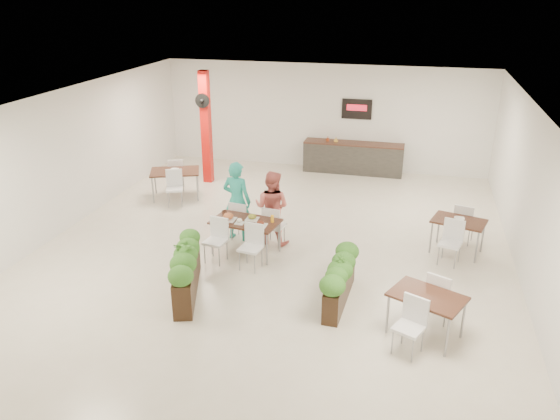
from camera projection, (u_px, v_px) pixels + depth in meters
The scene contains 12 objects.
ground at pixel (275, 247), 11.98m from camera, with size 12.00×12.00×0.00m, color beige.
room_shell at pixel (274, 160), 11.22m from camera, with size 10.10×12.10×3.22m.
red_column at pixel (206, 126), 15.44m from camera, with size 0.40×0.41×3.20m.
service_counter at pixel (353, 157), 16.64m from camera, with size 3.00×0.64×2.20m.
main_table at pixel (245, 226), 11.50m from camera, with size 1.50×1.79×0.92m.
diner_man at pixel (237, 201), 12.07m from camera, with size 0.66×0.43×1.82m, color teal.
diner_woman at pixel (272, 208), 11.92m from camera, with size 0.81×0.63×1.66m, color #DB6A61.
planter_left at pixel (186, 267), 10.03m from camera, with size 0.92×2.00×1.09m.
planter_right at pixel (340, 278), 9.74m from camera, with size 0.46×1.78×0.92m.
side_table_a at pixel (175, 175), 14.61m from camera, with size 1.50×1.66×0.92m.
side_table_b at pixel (458, 226), 11.52m from camera, with size 1.22×1.67×0.92m.
side_table_c at pixel (427, 302), 8.73m from camera, with size 1.35×1.65×0.92m.
Camera 1 is at (2.76, -10.42, 5.30)m, focal length 35.00 mm.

